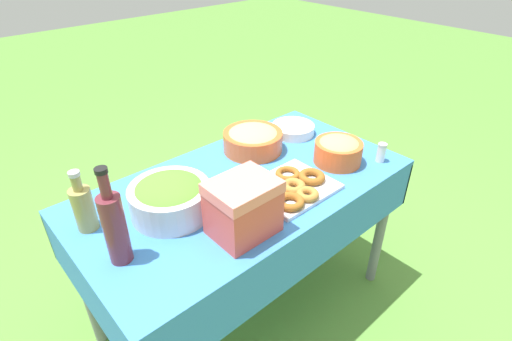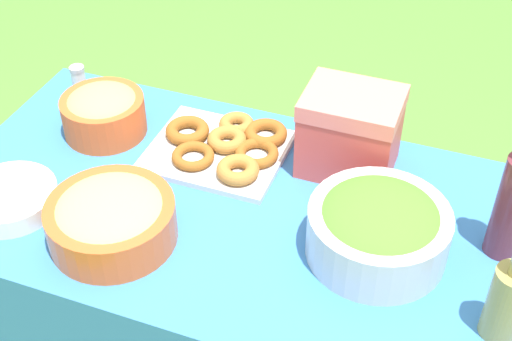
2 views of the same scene
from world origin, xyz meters
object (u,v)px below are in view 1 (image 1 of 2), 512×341
olive_oil_bottle (83,207)px  plate_stack (293,129)px  bread_bowl (338,150)px  cooler_box (243,208)px  wine_bottle (115,226)px  pasta_bowl (253,139)px  donut_platter (291,187)px  salad_bowl (170,197)px

olive_oil_bottle → plate_stack: bearing=1.5°
bread_bowl → cooler_box: bearing=-172.6°
olive_oil_bottle → bread_bowl: 1.07m
cooler_box → wine_bottle: bearing=157.3°
pasta_bowl → wine_bottle: wine_bottle is taller
olive_oil_bottle → bread_bowl: size_ratio=1.11×
pasta_bowl → cooler_box: cooler_box is taller
plate_stack → cooler_box: (-0.68, -0.41, 0.08)m
donut_platter → plate_stack: bearing=42.6°
bread_bowl → cooler_box: cooler_box is taller
pasta_bowl → plate_stack: pasta_bowl is taller
salad_bowl → wine_bottle: bearing=-157.9°
plate_stack → wine_bottle: wine_bottle is taller
olive_oil_bottle → wine_bottle: 0.23m
plate_stack → olive_oil_bottle: (-1.08, -0.03, 0.07)m
bread_bowl → olive_oil_bottle: bearing=163.5°
plate_stack → donut_platter: bearing=-137.4°
bread_bowl → salad_bowl: bearing=166.6°
plate_stack → bread_bowl: size_ratio=1.02×
wine_bottle → plate_stack: bearing=13.4°
cooler_box → olive_oil_bottle: bearing=136.2°
olive_oil_bottle → cooler_box: (0.40, -0.38, 0.01)m
salad_bowl → cooler_box: bearing=-63.2°
bread_bowl → pasta_bowl: bearing=122.2°
bread_bowl → cooler_box: size_ratio=0.95×
donut_platter → olive_oil_bottle: olive_oil_bottle is taller
donut_platter → bread_bowl: (0.33, 0.02, 0.04)m
salad_bowl → donut_platter: salad_bowl is taller
plate_stack → pasta_bowl: bearing=178.7°
wine_bottle → cooler_box: 0.42m
pasta_bowl → olive_oil_bottle: (-0.81, -0.03, 0.03)m
donut_platter → cooler_box: size_ratio=1.51×
plate_stack → cooler_box: size_ratio=0.96×
olive_oil_bottle → salad_bowl: bearing=-24.6°
plate_stack → wine_bottle: size_ratio=0.63×
plate_stack → wine_bottle: 1.10m
donut_platter → plate_stack: 0.52m
plate_stack → cooler_box: cooler_box is taller
salad_bowl → plate_stack: size_ratio=1.38×
wine_bottle → pasta_bowl: bearing=18.0°
salad_bowl → plate_stack: (0.81, 0.15, -0.05)m
olive_oil_bottle → cooler_box: bearing=-43.8°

